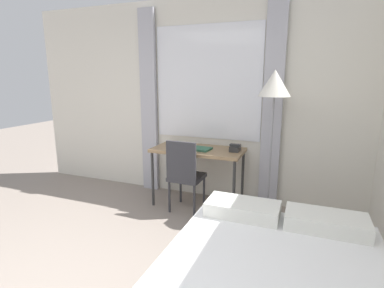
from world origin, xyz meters
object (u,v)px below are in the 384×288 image
object	(u,v)px
desk_chair	(185,172)
book	(199,149)
standing_lamp	(274,93)
desk	(198,154)
telephone	(235,148)

from	to	relation	value
desk_chair	book	bearing A→B (deg)	64.44
standing_lamp	book	world-z (taller)	standing_lamp
desk_chair	standing_lamp	bearing A→B (deg)	10.22
desk_chair	desk	bearing A→B (deg)	74.42
desk	standing_lamp	bearing A→B (deg)	-6.29
standing_lamp	telephone	distance (m)	0.84
desk_chair	book	distance (m)	0.36
desk_chair	telephone	distance (m)	0.70
desk	telephone	world-z (taller)	telephone
desk	standing_lamp	distance (m)	1.23
telephone	book	xyz separation A→B (m)	(-0.45, -0.09, -0.03)
desk	desk_chair	distance (m)	0.33
standing_lamp	book	size ratio (longest dim) A/B	5.62
desk	standing_lamp	world-z (taller)	standing_lamp
desk	desk_chair	size ratio (longest dim) A/B	1.26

